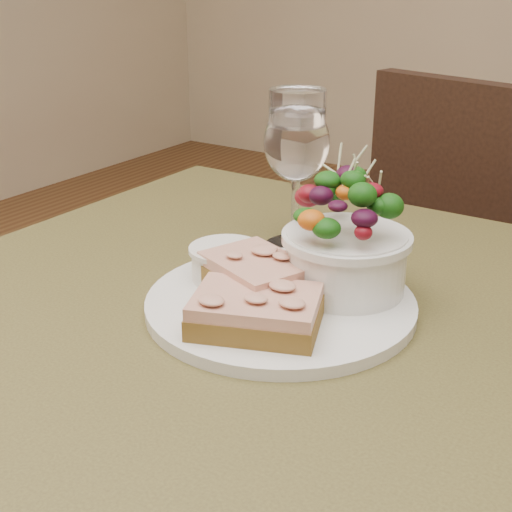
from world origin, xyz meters
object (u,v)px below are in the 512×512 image
Objects in this scene: sandwich_front at (256,311)px; ramekin at (226,261)px; salad_bowl at (347,235)px; wine_glass at (296,147)px; dinner_plate at (280,304)px; cafe_table at (269,405)px; chair_far at (502,386)px; sandwich_back at (256,273)px.

ramekin is (-0.09, 0.07, 0.00)m from sandwich_front.
salad_bowl is 0.73× the size of wine_glass.
dinner_plate is at bearing -64.15° from wine_glass.
cafe_table is 5.85× the size of sandwich_front.
dinner_plate is at bearing 80.34° from sandwich_front.
wine_glass reaches higher than dinner_plate.
dinner_plate is 2.11× the size of salad_bowl.
cafe_table is 2.99× the size of dinner_plate.
ramekin is at bearing 172.94° from dinner_plate.
chair_far is 0.89m from sandwich_back.
salad_bowl is (0.03, 0.12, 0.04)m from sandwich_front.
ramekin is at bearing 157.54° from cafe_table.
salad_bowl reaches higher than ramekin.
sandwich_front is (0.01, -0.06, 0.02)m from dinner_plate.
dinner_plate is at bearing 98.51° from chair_far.
dinner_plate is at bearing 91.77° from cafe_table.
cafe_table is at bearing 85.06° from sandwich_front.
salad_bowl is (0.04, 0.08, 0.17)m from cafe_table.
sandwich_front is (0.01, -0.04, 0.13)m from cafe_table.
sandwich_back is 0.18m from wine_glass.
dinner_plate is 1.53× the size of wine_glass.
dinner_plate is 0.04m from sandwich_back.
ramekin reaches higher than sandwich_front.
wine_glass is at bearing 90.01° from chair_far.
sandwich_back is 0.05m from ramekin.
sandwich_front is at bearing -78.61° from dinner_plate.
salad_bowl is (0.12, 0.04, 0.04)m from ramekin.
salad_bowl is (0.07, 0.06, 0.04)m from sandwich_back.
wine_glass is (-0.05, 0.16, 0.09)m from sandwich_back.
sandwich_back reaches higher than sandwich_front.
chair_far is at bearing 75.68° from wine_glass.
chair_far is 0.86m from dinner_plate.
sandwich_front is 0.13m from salad_bowl.
sandwich_front is at bearing -104.58° from salad_bowl.
salad_bowl is at bearing -39.77° from wine_glass.
cafe_table is 0.14m from sandwich_back.
ramekin reaches higher than dinner_plate.
salad_bowl is at bearing 101.70° from chair_far.
sandwich_back is (-0.10, -0.73, 0.49)m from chair_far.
dinner_plate is 0.20m from wine_glass.
sandwich_front is 1.08× the size of salad_bowl.
dinner_plate is at bearing 32.26° from sandwich_back.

